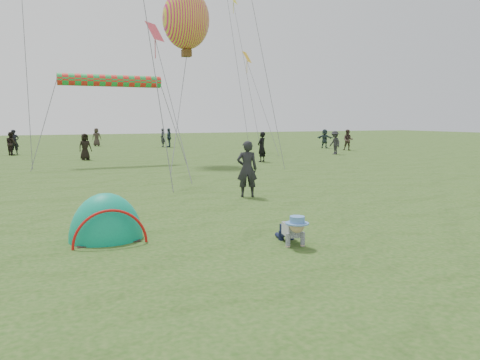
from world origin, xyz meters
name	(u,v)px	position (x,y,z in m)	size (l,w,h in m)	color
ground	(270,259)	(0.00, 0.00, 0.00)	(140.00, 140.00, 0.00)	#204811
crawling_toddler	(293,229)	(0.87, 0.67, 0.32)	(0.58, 0.83, 0.64)	black
popup_tent	(107,239)	(-2.43, 2.65, 0.00)	(1.51, 1.24, 1.95)	#0D7E66
standing_adult	(247,169)	(2.51, 6.20, 0.90)	(0.66, 0.43, 1.80)	black
crowd_person_0	(163,138)	(7.20, 33.05, 0.81)	(0.59, 0.39, 1.62)	#2C2E35
crowd_person_4	(97,137)	(2.14, 36.92, 0.81)	(0.80, 0.52, 1.63)	#312823
crowd_person_6	(14,142)	(-4.48, 28.91, 0.86)	(0.63, 0.41, 1.73)	black
crowd_person_7	(348,140)	(19.21, 22.64, 0.82)	(0.79, 0.62, 1.63)	#412E2B
crowd_person_9	(335,143)	(15.80, 19.69, 0.82)	(1.05, 0.61, 1.63)	#252428
crowd_person_11	(325,139)	(19.20, 25.75, 0.80)	(1.49, 0.47, 1.60)	#304048
crowd_person_12	(262,147)	(8.53, 16.77, 0.87)	(0.63, 0.41, 1.73)	black
crowd_person_13	(11,144)	(-4.66, 28.37, 0.79)	(0.77, 0.60, 1.59)	black
crowd_person_14	(169,138)	(7.61, 32.47, 0.83)	(0.97, 0.40, 1.65)	#263541
crowd_person_16	(85,147)	(-0.54, 22.40, 0.80)	(0.78, 0.51, 1.60)	black
balloon_kite	(186,23)	(4.51, 18.04, 7.65)	(2.56, 2.56, 3.59)	#CFD218
rainbow_tube_kite	(111,81)	(0.54, 19.05, 4.51)	(0.64, 0.64, 5.41)	red
diamond_kite_1	(247,57)	(11.62, 25.18, 7.05)	(0.94, 0.94, 0.00)	gold
diamond_kite_5	(155,32)	(1.91, 14.83, 6.48)	(0.97, 0.97, 0.00)	#D93B4B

